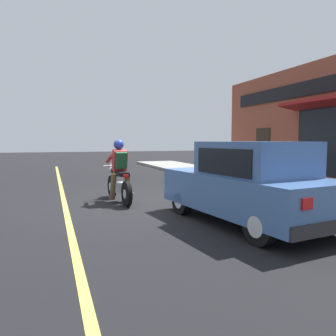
# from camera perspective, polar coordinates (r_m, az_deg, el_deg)

# --- Properties ---
(ground_plane) EXTENTS (80.00, 80.00, 0.00)m
(ground_plane) POSITION_cam_1_polar(r_m,az_deg,el_deg) (8.56, -5.29, -5.91)
(ground_plane) COLOR black
(sidewalk_curb) EXTENTS (2.60, 22.00, 0.14)m
(sidewalk_curb) POSITION_cam_1_polar(r_m,az_deg,el_deg) (13.21, 12.05, -1.92)
(sidewalk_curb) COLOR gray
(sidewalk_curb) RESTS_ON ground
(lane_stripe) EXTENTS (0.12, 19.80, 0.01)m
(lane_stripe) POSITION_cam_1_polar(r_m,az_deg,el_deg) (11.27, -18.08, -3.53)
(lane_stripe) COLOR #D1C64C
(lane_stripe) RESTS_ON ground
(storefront_building) EXTENTS (1.25, 11.28, 4.20)m
(storefront_building) POSITION_cam_1_polar(r_m,az_deg,el_deg) (11.78, 26.35, 6.83)
(storefront_building) COLOR brown
(storefront_building) RESTS_ON ground
(motorcycle_with_rider) EXTENTS (0.59, 2.02, 1.62)m
(motorcycle_with_rider) POSITION_cam_1_polar(r_m,az_deg,el_deg) (8.54, -8.54, -1.38)
(motorcycle_with_rider) COLOR black
(motorcycle_with_rider) RESTS_ON ground
(car_hatchback) EXTENTS (2.09, 3.95, 1.57)m
(car_hatchback) POSITION_cam_1_polar(r_m,az_deg,el_deg) (6.40, 13.67, -2.72)
(car_hatchback) COLOR black
(car_hatchback) RESTS_ON ground
(traffic_cone) EXTENTS (0.36, 0.36, 0.60)m
(traffic_cone) POSITION_cam_1_polar(r_m,az_deg,el_deg) (11.79, 14.08, -0.98)
(traffic_cone) COLOR black
(traffic_cone) RESTS_ON sidewalk_curb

